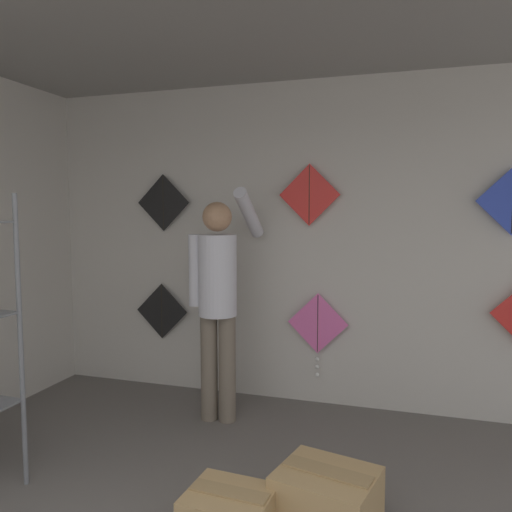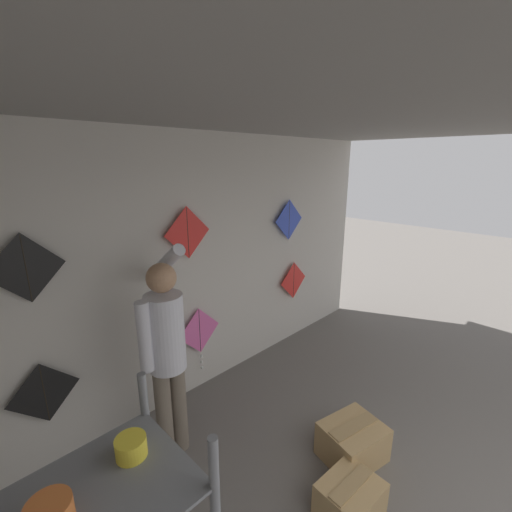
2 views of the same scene
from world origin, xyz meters
name	(u,v)px [view 2 (image 2 of 2)]	position (x,y,z in m)	size (l,w,h in m)	color
back_panel	(194,269)	(0.00, 3.49, 1.40)	(5.93, 0.06, 2.80)	beige
ceiling_slab	(354,106)	(0.00, 1.73, 2.82)	(5.93, 4.26, 0.04)	gray
shopkeeper	(166,346)	(-0.73, 2.87, 1.06)	(0.48, 0.66, 1.88)	#726656
cardboard_box	(352,442)	(0.33, 1.71, 0.16)	(0.58, 0.53, 0.33)	tan
cardboard_box_spare	(350,499)	(-0.12, 1.46, 0.13)	(0.45, 0.39, 0.28)	tan
kite_0	(44,393)	(-1.52, 3.40, 0.74)	(0.53, 0.01, 0.53)	black
kite_1	(200,334)	(-0.02, 3.40, 0.68)	(0.53, 0.04, 0.73)	pink
kite_2	(294,280)	(1.59, 3.40, 0.90)	(0.53, 0.01, 0.53)	red
kite_3	(26,268)	(-1.48, 3.40, 1.77)	(0.53, 0.01, 0.53)	black
kite_4	(188,233)	(-0.11, 3.40, 1.82)	(0.53, 0.01, 0.53)	red
kite_5	(289,220)	(1.45, 3.40, 1.76)	(0.53, 0.01, 0.53)	blue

